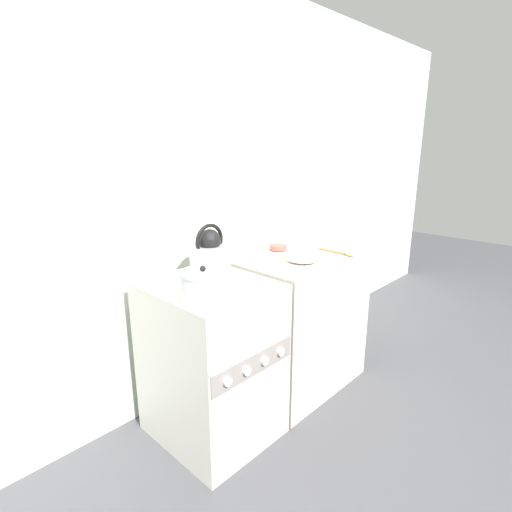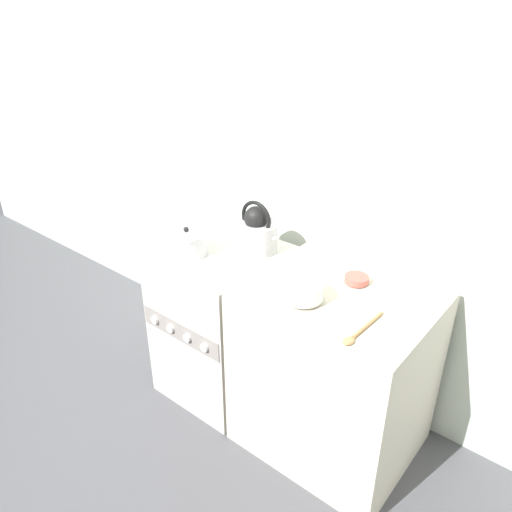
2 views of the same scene
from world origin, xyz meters
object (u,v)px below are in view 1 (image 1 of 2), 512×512
at_px(cooking_pot, 203,284).
at_px(small_ceramic_bowl, 278,247).
at_px(stove, 212,360).
at_px(enamel_bowl, 303,254).
at_px(kettle, 210,255).

bearing_deg(cooking_pot, small_ceramic_bowl, 17.43).
xyz_separation_m(stove, enamel_bowl, (0.60, -0.13, 0.50)).
distance_m(enamel_bowl, small_ceramic_bowl, 0.30).
bearing_deg(kettle, small_ceramic_bowl, 1.12).
distance_m(stove, enamel_bowl, 0.79).
relative_size(kettle, enamel_bowl, 1.55).
bearing_deg(small_ceramic_bowl, stove, -168.04).
xyz_separation_m(cooking_pot, small_ceramic_bowl, (0.84, 0.26, -0.03)).
bearing_deg(kettle, stove, -132.72).
bearing_deg(stove, cooking_pot, -138.31).
relative_size(kettle, cooking_pot, 1.26).
bearing_deg(cooking_pot, stove, 41.69).
bearing_deg(enamel_bowl, stove, 167.87).
xyz_separation_m(kettle, small_ceramic_bowl, (0.58, 0.01, -0.07)).
relative_size(stove, enamel_bowl, 4.89).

